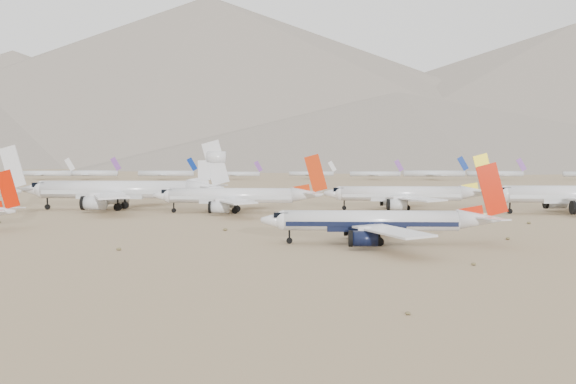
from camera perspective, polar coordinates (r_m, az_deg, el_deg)
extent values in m
plane|color=#836A4C|center=(120.48, 7.98, -4.27)|extent=(7000.00, 7000.00, 0.00)
cylinder|color=silver|center=(114.55, 7.38, -2.53)|extent=(30.73, 3.63, 3.63)
cube|color=black|center=(114.59, 7.38, -2.76)|extent=(30.12, 3.69, 0.82)
sphere|color=silver|center=(114.15, -0.33, -2.53)|extent=(3.63, 3.63, 3.63)
cube|color=black|center=(114.08, -0.61, -2.03)|extent=(2.54, 2.36, 0.91)
cone|color=silver|center=(117.81, 16.62, -2.35)|extent=(7.68, 3.63, 3.63)
cube|color=silver|center=(104.21, 9.23, -3.45)|extent=(11.87, 18.70, 0.57)
cube|color=silver|center=(114.77, 17.79, -2.28)|extent=(4.88, 6.38, 0.22)
cylinder|color=black|center=(107.17, 6.83, -4.14)|extent=(4.27, 2.62, 2.62)
cube|color=silver|center=(125.52, 8.00, -2.35)|extent=(11.87, 18.70, 0.57)
cube|color=silver|center=(121.56, 16.89, -1.98)|extent=(4.88, 6.38, 0.22)
cylinder|color=black|center=(122.13, 6.24, -3.26)|extent=(4.27, 2.62, 2.62)
cube|color=red|center=(118.01, 17.67, 0.22)|extent=(5.82, 0.29, 9.60)
cylinder|color=black|center=(114.53, 0.12, -4.34)|extent=(1.09, 0.45, 1.09)
cylinder|color=black|center=(112.54, 8.14, -4.39)|extent=(1.53, 0.91, 1.53)
cylinder|color=black|center=(117.56, 7.87, -4.07)|extent=(1.53, 0.91, 1.53)
cone|color=silver|center=(149.00, -24.25, -1.57)|extent=(6.77, 3.25, 3.25)
cube|color=silver|center=(151.20, -23.28, -1.34)|extent=(4.30, 5.62, 0.19)
cube|color=red|center=(147.90, -23.64, 0.22)|extent=(5.13, 0.26, 8.46)
sphere|color=silver|center=(185.36, 18.79, -0.17)|extent=(4.72, 4.72, 4.72)
cube|color=black|center=(185.09, 18.59, 0.23)|extent=(3.30, 3.07, 1.18)
cube|color=silver|center=(205.75, 23.69, -0.20)|extent=(15.04, 23.70, 0.73)
cylinder|color=silver|center=(200.20, 22.73, -0.87)|extent=(5.41, 3.40, 3.40)
cylinder|color=black|center=(186.01, 19.11, -1.63)|extent=(1.42, 0.59, 1.42)
cylinder|color=silver|center=(190.77, 9.98, -0.13)|extent=(35.11, 4.27, 4.27)
cube|color=silver|center=(190.80, 9.97, -0.29)|extent=(34.41, 4.33, 0.96)
sphere|color=silver|center=(189.15, 4.70, -0.12)|extent=(4.27, 4.27, 4.27)
cube|color=black|center=(189.06, 4.51, 0.23)|extent=(2.99, 2.77, 1.07)
cone|color=silver|center=(194.93, 16.31, -0.05)|extent=(8.78, 4.27, 4.27)
cube|color=silver|center=(179.00, 11.38, -0.59)|extent=(13.56, 21.37, 0.66)
cube|color=silver|center=(191.42, 17.10, 0.05)|extent=(5.57, 7.29, 0.26)
cylinder|color=silver|center=(182.08, 9.74, -1.12)|extent=(4.88, 3.07, 3.07)
cube|color=silver|center=(203.42, 10.25, -0.15)|extent=(13.56, 21.37, 0.66)
cube|color=silver|center=(199.25, 16.50, 0.17)|extent=(5.57, 7.29, 0.26)
cylinder|color=silver|center=(199.27, 9.07, -0.76)|extent=(4.88, 3.07, 3.07)
cube|color=gold|center=(195.33, 17.03, 1.73)|extent=(6.65, 0.34, 10.97)
cylinder|color=black|center=(189.48, 5.02, -1.41)|extent=(1.28, 0.53, 1.28)
cylinder|color=black|center=(188.29, 10.53, -1.40)|extent=(1.79, 1.07, 1.79)
cylinder|color=black|center=(194.18, 10.27, -1.27)|extent=(1.79, 1.07, 1.79)
cylinder|color=silver|center=(179.49, -5.09, -0.31)|extent=(34.39, 4.20, 4.20)
cube|color=silver|center=(179.52, -5.09, -0.48)|extent=(33.70, 4.27, 0.95)
sphere|color=silver|center=(182.43, -10.45, -0.30)|extent=(4.20, 4.20, 4.20)
cube|color=black|center=(182.50, -10.65, 0.06)|extent=(2.94, 2.73, 1.05)
cone|color=silver|center=(178.09, 1.71, -0.23)|extent=(8.60, 4.20, 4.20)
cube|color=silver|center=(167.20, -4.70, -0.81)|extent=(13.28, 20.93, 0.65)
cube|color=silver|center=(174.09, 2.26, -0.13)|extent=(5.46, 7.14, 0.25)
cylinder|color=silver|center=(171.49, -6.07, -1.36)|extent=(4.78, 3.03, 3.03)
cube|color=silver|center=(191.27, -3.85, -0.33)|extent=(13.28, 20.93, 0.65)
cube|color=silver|center=(182.02, 2.25, 0.01)|extent=(5.46, 7.14, 0.25)
cylinder|color=silver|center=(188.34, -5.34, -0.96)|extent=(4.78, 3.03, 3.03)
cube|color=red|center=(177.85, 2.49, 1.69)|extent=(6.52, 0.34, 10.74)
cylinder|color=black|center=(182.49, -10.12, -1.62)|extent=(1.26, 0.53, 1.26)
cylinder|color=black|center=(176.68, -4.74, -1.65)|extent=(1.77, 1.05, 1.77)
cylinder|color=black|center=(182.50, -4.52, -1.50)|extent=(1.77, 1.05, 1.77)
cylinder|color=silver|center=(196.34, -15.11, 0.22)|extent=(43.52, 5.21, 5.21)
cube|color=silver|center=(196.37, -15.11, 0.03)|extent=(42.65, 5.29, 1.17)
sphere|color=silver|center=(203.82, -20.97, 0.22)|extent=(5.21, 5.21, 5.21)
cube|color=black|center=(204.07, -21.17, 0.62)|extent=(3.65, 3.39, 1.30)
cone|color=silver|center=(190.13, -7.34, 0.32)|extent=(10.88, 5.21, 5.21)
cube|color=silver|center=(180.80, -15.52, -0.31)|extent=(16.81, 26.49, 0.81)
cube|color=silver|center=(184.82, -6.95, 0.45)|extent=(6.91, 9.03, 0.31)
cylinder|color=silver|center=(187.08, -16.77, -0.94)|extent=(6.04, 3.75, 3.75)
cube|color=silver|center=(210.13, -13.00, 0.17)|extent=(16.81, 26.49, 0.81)
cube|color=silver|center=(194.72, -6.49, 0.58)|extent=(6.91, 9.03, 0.31)
cylinder|color=silver|center=(207.46, -14.86, -0.54)|extent=(6.04, 3.75, 3.75)
cube|color=silver|center=(189.46, -6.46, 2.60)|extent=(8.25, 0.42, 13.59)
cylinder|color=silver|center=(189.41, -6.37, 3.10)|extent=(5.44, 3.38, 3.38)
cylinder|color=black|center=(203.62, -20.60, -1.25)|extent=(1.56, 0.65, 1.56)
cylinder|color=black|center=(192.62, -14.89, -1.29)|extent=(2.19, 1.30, 2.19)
cylinder|color=black|center=(199.59, -14.28, -1.14)|extent=(2.19, 1.30, 2.19)
cone|color=silver|center=(196.72, -23.96, 0.06)|extent=(9.90, 4.86, 4.86)
cube|color=silver|center=(191.74, -24.05, 0.17)|extent=(6.28, 8.22, 0.29)
cube|color=silver|center=(200.00, -22.89, 0.30)|extent=(6.28, 8.22, 0.29)
cube|color=silver|center=(195.33, -23.28, 2.07)|extent=(7.50, 0.39, 12.36)
cylinder|color=silver|center=(496.70, -20.82, 1.55)|extent=(39.32, 3.89, 3.89)
cube|color=silver|center=(489.70, -18.83, 2.34)|extent=(7.83, 0.39, 9.86)
cube|color=silver|center=(487.35, -21.28, 1.45)|extent=(10.36, 18.10, 0.39)
cube|color=silver|center=(506.10, -20.37, 1.52)|extent=(10.36, 18.10, 0.39)
cylinder|color=silver|center=(487.14, -17.22, 1.60)|extent=(40.98, 4.05, 4.05)
cube|color=#743C99|center=(481.02, -15.06, 2.43)|extent=(8.16, 0.40, 10.28)
cube|color=silver|center=(477.16, -17.64, 1.50)|extent=(10.80, 18.86, 0.40)
cube|color=silver|center=(497.18, -16.81, 1.56)|extent=(10.80, 18.86, 0.40)
cylinder|color=silver|center=(469.69, -10.78, 1.63)|extent=(40.08, 3.96, 3.96)
cube|color=navy|center=(465.75, -8.52, 2.46)|extent=(7.98, 0.40, 10.05)
cube|color=silver|center=(459.59, -11.07, 1.52)|extent=(10.56, 18.45, 0.40)
cube|color=silver|center=(479.82, -10.50, 1.59)|extent=(10.56, 18.45, 0.40)
cylinder|color=silver|center=(462.73, -4.56, 1.61)|extent=(32.94, 3.26, 3.26)
cube|color=#743C99|center=(461.10, -2.65, 2.30)|extent=(6.56, 0.33, 8.26)
cube|color=silver|center=(454.27, -4.69, 1.52)|extent=(8.68, 15.16, 0.33)
cube|color=silver|center=(471.21, -4.44, 1.58)|extent=(8.68, 15.16, 0.33)
cylinder|color=silver|center=(471.51, 2.09, 1.64)|extent=(32.52, 3.21, 3.21)
cube|color=silver|center=(471.67, 3.95, 2.30)|extent=(6.48, 0.32, 8.16)
cube|color=silver|center=(463.11, 2.09, 1.56)|extent=(8.57, 14.97, 0.32)
cube|color=silver|center=(479.93, 2.09, 1.61)|extent=(8.57, 14.97, 0.32)
cylinder|color=silver|center=(461.89, 7.75, 1.61)|extent=(35.88, 3.55, 3.55)
cube|color=#743C99|center=(463.76, 9.83, 2.34)|extent=(7.15, 0.35, 9.00)
cube|color=silver|center=(452.66, 7.87, 1.51)|extent=(9.45, 16.52, 0.35)
cube|color=silver|center=(471.14, 7.64, 1.57)|extent=(9.45, 16.52, 0.35)
cylinder|color=silver|center=(465.23, 12.86, 1.61)|extent=(42.80, 4.23, 4.23)
cube|color=navy|center=(469.31, 15.28, 2.47)|extent=(8.52, 0.42, 10.74)
cube|color=silver|center=(454.37, 13.12, 1.50)|extent=(11.28, 19.70, 0.42)
cube|color=silver|center=(476.12, 12.61, 1.57)|extent=(11.28, 19.70, 0.42)
cylinder|color=silver|center=(478.32, 17.93, 1.55)|extent=(39.02, 3.86, 3.86)
cube|color=#743C99|center=(483.56, 20.03, 2.31)|extent=(7.77, 0.39, 9.79)
cube|color=silver|center=(468.63, 18.26, 1.45)|extent=(10.28, 17.96, 0.39)
cube|color=silver|center=(488.06, 17.60, 1.52)|extent=(10.28, 17.96, 0.39)
cone|color=slate|center=(1859.32, -23.19, 6.92)|extent=(1800.00, 1800.00, 300.00)
cone|color=slate|center=(1844.74, -7.03, 9.82)|extent=(2444.00, 2444.00, 470.00)
cone|color=slate|center=(1616.33, 9.67, 6.68)|extent=(1824.00, 1824.00, 240.00)
cone|color=slate|center=(1924.19, 24.02, 7.95)|extent=(2356.00, 2356.00, 380.00)
cone|color=slate|center=(1230.87, 9.68, 5.51)|extent=(1260.00, 1260.00, 140.00)
ellipsoid|color=brown|center=(109.71, -14.80, -4.92)|extent=(0.84, 0.84, 0.46)
ellipsoid|color=brown|center=(135.30, -5.60, -3.33)|extent=(0.98, 0.98, 0.54)
ellipsoid|color=brown|center=(64.36, 10.60, -10.54)|extent=(0.56, 0.56, 0.31)
ellipsoid|color=brown|center=(95.24, 16.17, -6.16)|extent=(0.70, 0.70, 0.39)
ellipsoid|color=brown|center=(126.86, 18.96, -3.92)|extent=(0.84, 0.84, 0.46)
ellipsoid|color=brown|center=(158.77, 20.62, -2.57)|extent=(0.98, 0.98, 0.54)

